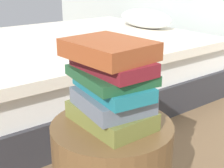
{
  "coord_description": "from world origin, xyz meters",
  "views": [
    {
      "loc": [
        0.73,
        -0.62,
        0.93
      ],
      "look_at": [
        0.0,
        0.0,
        0.59
      ],
      "focal_mm": 50.67,
      "sensor_mm": 36.0,
      "label": 1
    }
  ],
  "objects": [
    {
      "name": "book_olive",
      "position": [
        -0.01,
        0.0,
        0.47
      ],
      "size": [
        0.29,
        0.2,
        0.06
      ],
      "primitive_type": "cube",
      "rotation": [
        0.0,
        0.0,
        -0.04
      ],
      "color": "olive",
      "rests_on": "side_table"
    },
    {
      "name": "book_teal",
      "position": [
        -0.0,
        0.0,
        0.58
      ],
      "size": [
        0.31,
        0.2,
        0.04
      ],
      "primitive_type": "cube",
      "rotation": [
        0.0,
        0.0,
        -0.17
      ],
      "color": "#1E727F",
      "rests_on": "book_slate"
    },
    {
      "name": "book_rust",
      "position": [
        -0.01,
        -0.01,
        0.7
      ],
      "size": [
        0.27,
        0.22,
        0.06
      ],
      "primitive_type": "cube",
      "rotation": [
        0.0,
        0.0,
        0.03
      ],
      "color": "#994723",
      "rests_on": "book_maroon"
    },
    {
      "name": "book_forest",
      "position": [
        -0.01,
        -0.0,
        0.62
      ],
      "size": [
        0.3,
        0.25,
        0.03
      ],
      "primitive_type": "cube",
      "rotation": [
        0.0,
        0.0,
        -0.17
      ],
      "color": "#1E512D",
      "rests_on": "book_teal"
    },
    {
      "name": "bed",
      "position": [
        -1.24,
        0.61,
        0.23
      ],
      "size": [
        1.63,
        2.08,
        0.62
      ],
      "rotation": [
        0.0,
        0.0,
        -0.05
      ],
      "color": "#2D2D33",
      "rests_on": "ground_plane"
    },
    {
      "name": "book_maroon",
      "position": [
        0.0,
        0.0,
        0.65
      ],
      "size": [
        0.29,
        0.17,
        0.04
      ],
      "primitive_type": "cube",
      "rotation": [
        0.0,
        0.0,
        -0.06
      ],
      "color": "maroon",
      "rests_on": "book_forest"
    },
    {
      "name": "book_slate",
      "position": [
        0.0,
        0.0,
        0.53
      ],
      "size": [
        0.27,
        0.24,
        0.05
      ],
      "primitive_type": "cube",
      "rotation": [
        0.0,
        0.0,
        -0.17
      ],
      "color": "slate",
      "rests_on": "book_olive"
    }
  ]
}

